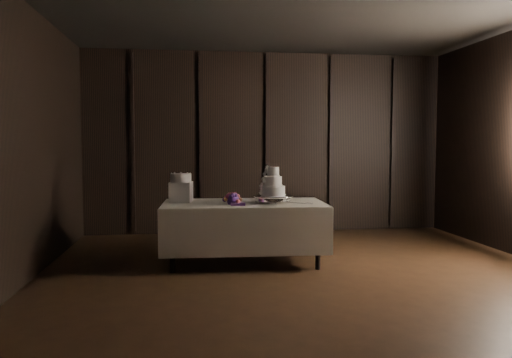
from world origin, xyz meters
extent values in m
cube|color=black|center=(0.00, 0.00, -0.02)|extent=(6.04, 7.04, 0.04)
cube|color=black|center=(0.00, 3.52, 1.50)|extent=(6.04, 0.04, 3.04)
cube|color=beige|center=(-0.62, 1.30, 0.76)|extent=(2.02, 1.11, 0.01)
cube|color=white|center=(-0.62, 1.30, 0.35)|extent=(1.86, 0.98, 0.71)
cylinder|color=silver|center=(-0.27, 1.22, 0.81)|extent=(0.59, 0.59, 0.09)
cylinder|color=white|center=(-0.27, 1.22, 0.91)|extent=(0.29, 0.29, 0.12)
cylinder|color=white|center=(-0.27, 1.22, 1.03)|extent=(0.21, 0.21, 0.12)
cylinder|color=white|center=(-0.27, 1.22, 1.14)|extent=(0.15, 0.15, 0.12)
cube|color=white|center=(-1.39, 1.46, 0.89)|extent=(0.30, 0.30, 0.25)
cylinder|color=white|center=(-1.39, 1.46, 1.06)|extent=(0.28, 0.28, 0.10)
cube|color=silver|center=(-0.01, 1.13, 0.77)|extent=(0.30, 0.26, 0.01)
camera|label=1|loc=(-1.25, -4.78, 1.48)|focal=35.00mm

